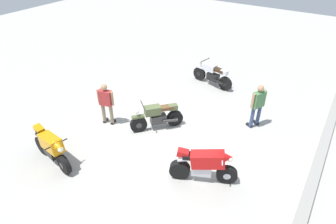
{
  "coord_description": "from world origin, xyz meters",
  "views": [
    {
      "loc": [
        6.89,
        4.28,
        6.32
      ],
      "look_at": [
        -0.2,
        -0.31,
        0.75
      ],
      "focal_mm": 30.93,
      "sensor_mm": 36.0,
      "label": 1
    }
  ],
  "objects_px": {
    "motorcycle_olive_vintage": "(157,117)",
    "person_in_green_shirt": "(258,104)",
    "motorcycle_silver_cruiser": "(212,75)",
    "person_in_red_shirt": "(106,102)",
    "motorcycle_orange_sportbike": "(51,147)",
    "motorcycle_red_sportbike": "(204,165)"
  },
  "relations": [
    {
      "from": "motorcycle_olive_vintage",
      "to": "person_in_green_shirt",
      "type": "bearing_deg",
      "value": 165.48
    },
    {
      "from": "motorcycle_olive_vintage",
      "to": "person_in_green_shirt",
      "type": "height_order",
      "value": "person_in_green_shirt"
    },
    {
      "from": "motorcycle_silver_cruiser",
      "to": "person_in_red_shirt",
      "type": "bearing_deg",
      "value": 79.28
    },
    {
      "from": "motorcycle_orange_sportbike",
      "to": "motorcycle_red_sportbike",
      "type": "distance_m",
      "value": 4.64
    },
    {
      "from": "motorcycle_red_sportbike",
      "to": "person_in_red_shirt",
      "type": "distance_m",
      "value": 4.33
    },
    {
      "from": "motorcycle_olive_vintage",
      "to": "motorcycle_orange_sportbike",
      "type": "xyz_separation_m",
      "value": [
        3.21,
        -1.7,
        0.11
      ]
    },
    {
      "from": "motorcycle_red_sportbike",
      "to": "person_in_red_shirt",
      "type": "xyz_separation_m",
      "value": [
        -0.63,
        -4.27,
        0.33
      ]
    },
    {
      "from": "motorcycle_red_sportbike",
      "to": "motorcycle_silver_cruiser",
      "type": "relative_size",
      "value": 0.89
    },
    {
      "from": "person_in_red_shirt",
      "to": "person_in_green_shirt",
      "type": "height_order",
      "value": "person_in_green_shirt"
    },
    {
      "from": "motorcycle_orange_sportbike",
      "to": "person_in_green_shirt",
      "type": "xyz_separation_m",
      "value": [
        -5.27,
        4.61,
        0.36
      ]
    },
    {
      "from": "motorcycle_olive_vintage",
      "to": "motorcycle_red_sportbike",
      "type": "distance_m",
      "value": 2.9
    },
    {
      "from": "motorcycle_olive_vintage",
      "to": "person_in_red_shirt",
      "type": "relative_size",
      "value": 0.98
    },
    {
      "from": "motorcycle_red_sportbike",
      "to": "person_in_green_shirt",
      "type": "relative_size",
      "value": 1.11
    },
    {
      "from": "motorcycle_olive_vintage",
      "to": "motorcycle_silver_cruiser",
      "type": "bearing_deg",
      "value": -142.55
    },
    {
      "from": "motorcycle_orange_sportbike",
      "to": "motorcycle_silver_cruiser",
      "type": "height_order",
      "value": "motorcycle_orange_sportbike"
    },
    {
      "from": "motorcycle_olive_vintage",
      "to": "motorcycle_orange_sportbike",
      "type": "distance_m",
      "value": 3.63
    },
    {
      "from": "motorcycle_silver_cruiser",
      "to": "person_in_red_shirt",
      "type": "xyz_separation_m",
      "value": [
        4.86,
        -1.91,
        0.4
      ]
    },
    {
      "from": "motorcycle_red_sportbike",
      "to": "person_in_green_shirt",
      "type": "distance_m",
      "value": 3.46
    },
    {
      "from": "motorcycle_silver_cruiser",
      "to": "person_in_red_shirt",
      "type": "distance_m",
      "value": 5.23
    },
    {
      "from": "motorcycle_red_sportbike",
      "to": "person_in_green_shirt",
      "type": "xyz_separation_m",
      "value": [
        -3.42,
        0.35,
        0.36
      ]
    },
    {
      "from": "motorcycle_orange_sportbike",
      "to": "person_in_red_shirt",
      "type": "distance_m",
      "value": 2.5
    },
    {
      "from": "motorcycle_olive_vintage",
      "to": "person_in_red_shirt",
      "type": "distance_m",
      "value": 1.91
    }
  ]
}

